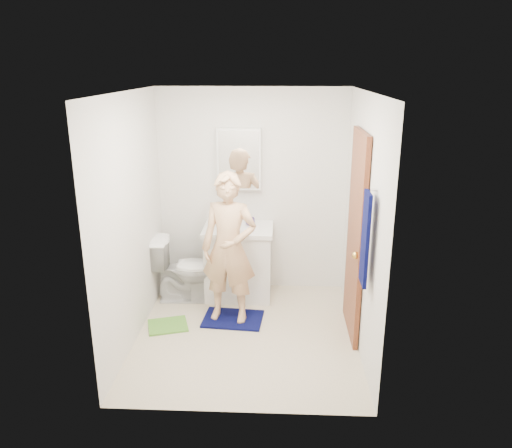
{
  "coord_description": "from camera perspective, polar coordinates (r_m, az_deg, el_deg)",
  "views": [
    {
      "loc": [
        0.31,
        -4.5,
        2.62
      ],
      "look_at": [
        0.09,
        0.25,
        1.11
      ],
      "focal_mm": 35.0,
      "sensor_mm": 36.0,
      "label": 1
    }
  ],
  "objects": [
    {
      "name": "floor",
      "position": [
        5.22,
        -1.09,
        -12.58
      ],
      "size": [
        2.2,
        2.4,
        0.02
      ],
      "primitive_type": "cube",
      "color": "beige",
      "rests_on": "ground"
    },
    {
      "name": "ceiling",
      "position": [
        4.51,
        -1.27,
        15.0
      ],
      "size": [
        2.2,
        2.4,
        0.02
      ],
      "primitive_type": "cube",
      "color": "white",
      "rests_on": "ground"
    },
    {
      "name": "wall_back",
      "position": [
        5.89,
        -0.39,
        3.73
      ],
      "size": [
        2.2,
        0.02,
        2.4
      ],
      "primitive_type": "cube",
      "color": "silver",
      "rests_on": "ground"
    },
    {
      "name": "wall_front",
      "position": [
        3.59,
        -2.45,
        -5.64
      ],
      "size": [
        2.2,
        0.02,
        2.4
      ],
      "primitive_type": "cube",
      "color": "silver",
      "rests_on": "ground"
    },
    {
      "name": "wall_left",
      "position": [
        4.92,
        -14.17,
        0.36
      ],
      "size": [
        0.02,
        2.4,
        2.4
      ],
      "primitive_type": "cube",
      "color": "silver",
      "rests_on": "ground"
    },
    {
      "name": "wall_right",
      "position": [
        4.78,
        12.21,
        -0.01
      ],
      "size": [
        0.02,
        2.4,
        2.4
      ],
      "primitive_type": "cube",
      "color": "silver",
      "rests_on": "ground"
    },
    {
      "name": "vanity_cabinet",
      "position": [
        5.87,
        -2.0,
        -4.56
      ],
      "size": [
        0.75,
        0.55,
        0.8
      ],
      "primitive_type": "cube",
      "color": "white",
      "rests_on": "floor"
    },
    {
      "name": "countertop",
      "position": [
        5.72,
        -2.04,
        -0.62
      ],
      "size": [
        0.79,
        0.59,
        0.05
      ],
      "primitive_type": "cube",
      "color": "white",
      "rests_on": "vanity_cabinet"
    },
    {
      "name": "sink_basin",
      "position": [
        5.72,
        -2.04,
        -0.47
      ],
      "size": [
        0.4,
        0.4,
        0.03
      ],
      "primitive_type": "cylinder",
      "color": "white",
      "rests_on": "countertop"
    },
    {
      "name": "faucet",
      "position": [
        5.87,
        -1.91,
        0.73
      ],
      "size": [
        0.03,
        0.03,
        0.12
      ],
      "primitive_type": "cylinder",
      "color": "silver",
      "rests_on": "countertop"
    },
    {
      "name": "medicine_cabinet",
      "position": [
        5.75,
        -1.94,
        7.45
      ],
      "size": [
        0.5,
        0.12,
        0.7
      ],
      "primitive_type": "cube",
      "color": "white",
      "rests_on": "wall_back"
    },
    {
      "name": "mirror_panel",
      "position": [
        5.69,
        -1.99,
        7.34
      ],
      "size": [
        0.46,
        0.01,
        0.66
      ],
      "primitive_type": "cube",
      "color": "white",
      "rests_on": "wall_back"
    },
    {
      "name": "door",
      "position": [
        4.97,
        11.3,
        -1.39
      ],
      "size": [
        0.05,
        0.8,
        2.05
      ],
      "primitive_type": "cube",
      "color": "brown",
      "rests_on": "ground"
    },
    {
      "name": "door_knob",
      "position": [
        4.69,
        11.32,
        -3.53
      ],
      "size": [
        0.07,
        0.07,
        0.07
      ],
      "primitive_type": "sphere",
      "color": "gold",
      "rests_on": "door"
    },
    {
      "name": "towel",
      "position": [
        4.22,
        12.39,
        -1.7
      ],
      "size": [
        0.03,
        0.24,
        0.8
      ],
      "primitive_type": "cube",
      "color": "#060A3F",
      "rests_on": "wall_right"
    },
    {
      "name": "towel_hook",
      "position": [
        4.11,
        13.33,
        3.82
      ],
      "size": [
        0.06,
        0.02,
        0.02
      ],
      "primitive_type": "cylinder",
      "rotation": [
        0.0,
        1.57,
        0.0
      ],
      "color": "silver",
      "rests_on": "wall_right"
    },
    {
      "name": "toilet",
      "position": [
        5.83,
        -8.0,
        -5.1
      ],
      "size": [
        0.76,
        0.46,
        0.76
      ],
      "primitive_type": "imported",
      "rotation": [
        0.0,
        0.0,
        1.62
      ],
      "color": "white",
      "rests_on": "floor"
    },
    {
      "name": "bath_mat",
      "position": [
        5.48,
        -2.65,
        -10.78
      ],
      "size": [
        0.66,
        0.5,
        0.02
      ],
      "primitive_type": "cube",
      "rotation": [
        0.0,
        0.0,
        -0.09
      ],
      "color": "#060A3F",
      "rests_on": "floor"
    },
    {
      "name": "green_rug",
      "position": [
        5.43,
        -10.05,
        -11.35
      ],
      "size": [
        0.48,
        0.44,
        0.02
      ],
      "primitive_type": "cube",
      "rotation": [
        0.0,
        0.0,
        0.3
      ],
      "color": "#5A9E34",
      "rests_on": "floor"
    },
    {
      "name": "soap_dispenser",
      "position": [
        5.68,
        -3.58,
        0.6
      ],
      "size": [
        0.1,
        0.1,
        0.21
      ],
      "primitive_type": "imported",
      "rotation": [
        0.0,
        0.0,
        0.06
      ],
      "color": "#BC5958",
      "rests_on": "countertop"
    },
    {
      "name": "toothbrush_cup",
      "position": [
        5.77,
        -0.68,
        0.28
      ],
      "size": [
        0.15,
        0.15,
        0.09
      ],
      "primitive_type": "imported",
      "rotation": [
        0.0,
        0.0,
        -0.4
      ],
      "color": "#583F8C",
      "rests_on": "countertop"
    },
    {
      "name": "man",
      "position": [
        5.15,
        -3.1,
        -2.8
      ],
      "size": [
        0.64,
        0.48,
        1.59
      ],
      "primitive_type": "imported",
      "rotation": [
        0.0,
        0.0,
        -0.17
      ],
      "color": "#DEAC7D",
      "rests_on": "bath_mat"
    }
  ]
}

